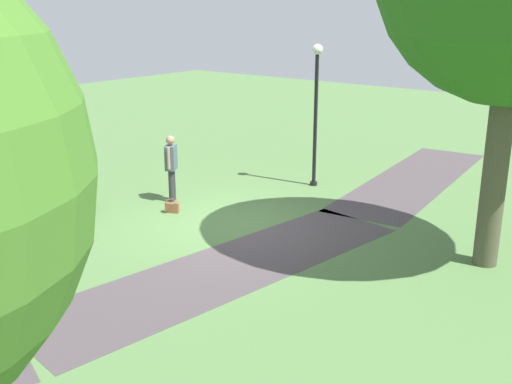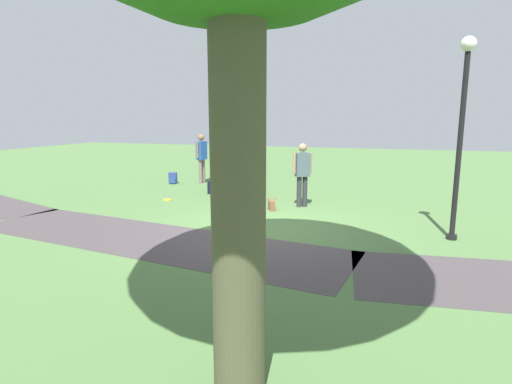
{
  "view_description": "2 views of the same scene",
  "coord_description": "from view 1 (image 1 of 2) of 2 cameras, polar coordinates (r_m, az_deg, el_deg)",
  "views": [
    {
      "loc": [
        9.92,
        8.43,
        4.8
      ],
      "look_at": [
        0.23,
        0.79,
        0.98
      ],
      "focal_mm": 42.79,
      "sensor_mm": 36.0,
      "label": 1
    },
    {
      "loc": [
        -2.45,
        8.28,
        2.37
      ],
      "look_at": [
        0.11,
        0.23,
        0.83
      ],
      "focal_mm": 28.95,
      "sensor_mm": 36.0,
      "label": 2
    }
  ],
  "objects": [
    {
      "name": "lamp_post",
      "position": [
        16.42,
        5.63,
        8.48
      ],
      "size": [
        0.28,
        0.28,
        3.81
      ],
      "color": "black",
      "rests_on": "ground"
    },
    {
      "name": "backpack_by_boulder",
      "position": [
        14.6,
        -19.06,
        -2.17
      ],
      "size": [
        0.28,
        0.26,
        0.4
      ],
      "color": "black",
      "rests_on": "ground"
    },
    {
      "name": "footpath_segment_mid",
      "position": [
        11.64,
        -2.57,
        -7.13
      ],
      "size": [
        8.21,
        3.18,
        0.01
      ],
      "color": "#463E41",
      "rests_on": "ground"
    },
    {
      "name": "frisbee_on_grass",
      "position": [
        13.18,
        -19.0,
        -5.09
      ],
      "size": [
        0.25,
        0.25,
        0.02
      ],
      "color": "gold",
      "rests_on": "ground"
    },
    {
      "name": "handbag_on_grass",
      "position": [
        14.73,
        -7.85,
        -1.4
      ],
      "size": [
        0.37,
        0.37,
        0.31
      ],
      "color": "brown",
      "rests_on": "ground"
    },
    {
      "name": "woman_with_handbag",
      "position": [
        15.39,
        -7.93,
        2.66
      ],
      "size": [
        0.46,
        0.39,
        1.69
      ],
      "color": "#2D2E33",
      "rests_on": "ground"
    },
    {
      "name": "lawn_boulder",
      "position": [
        15.07,
        -17.6,
        -0.42
      ],
      "size": [
        1.78,
        1.63,
        0.89
      ],
      "color": "gray",
      "rests_on": "ground"
    },
    {
      "name": "ground_plane",
      "position": [
        13.87,
        -1.97,
        -3.05
      ],
      "size": [
        48.0,
        48.0,
        0.0
      ],
      "primitive_type": "plane",
      "color": "#4E723E"
    },
    {
      "name": "footpath_segment_near",
      "position": [
        17.99,
        14.56,
        1.17
      ],
      "size": [
        8.17,
        2.87,
        0.01
      ],
      "color": "#463E41",
      "rests_on": "ground"
    }
  ]
}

